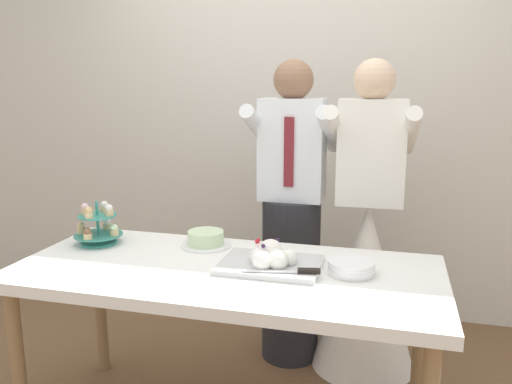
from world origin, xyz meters
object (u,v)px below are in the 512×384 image
round_cake (206,239)px  cupcake_stand (98,227)px  dessert_table (226,284)px  person_groom (291,230)px  main_cake_tray (271,259)px  plate_stack (351,267)px  person_bride (366,265)px

round_cake → cupcake_stand: bearing=-169.4°
dessert_table → person_groom: (0.14, 0.73, 0.05)m
cupcake_stand → person_groom: 1.02m
main_cake_tray → round_cake: main_cake_tray is taller
cupcake_stand → plate_stack: (1.22, -0.10, -0.06)m
main_cake_tray → plate_stack: main_cake_tray is taller
plate_stack → round_cake: 0.73m
dessert_table → plate_stack: plate_stack is taller
main_cake_tray → person_bride: size_ratio=0.26×
dessert_table → round_cake: (-0.18, 0.25, 0.11)m
main_cake_tray → plate_stack: (0.33, 0.02, -0.01)m
dessert_table → person_bride: bearing=53.0°
cupcake_stand → person_bride: (1.25, 0.57, -0.28)m
person_bride → plate_stack: bearing=-92.7°
main_cake_tray → person_groom: person_groom is taller
round_cake → person_bride: bearing=33.1°
person_groom → plate_stack: bearing=-60.5°
round_cake → plate_stack: bearing=-15.4°
cupcake_stand → main_cake_tray: size_ratio=0.53×
main_cake_tray → person_bride: (0.37, 0.69, -0.23)m
cupcake_stand → main_cake_tray: bearing=-7.2°
dessert_table → main_cake_tray: size_ratio=4.15×
person_bride → dessert_table: bearing=-127.0°
cupcake_stand → person_groom: (0.84, 0.57, -0.11)m
plate_stack → person_groom: person_groom is taller
dessert_table → round_cake: round_cake is taller
dessert_table → cupcake_stand: size_ratio=7.83×
plate_stack → person_groom: bearing=119.5°
dessert_table → cupcake_stand: cupcake_stand is taller
plate_stack → person_bride: size_ratio=0.12×
dessert_table → plate_stack: (0.52, 0.06, 0.10)m
cupcake_stand → round_cake: size_ratio=0.96×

